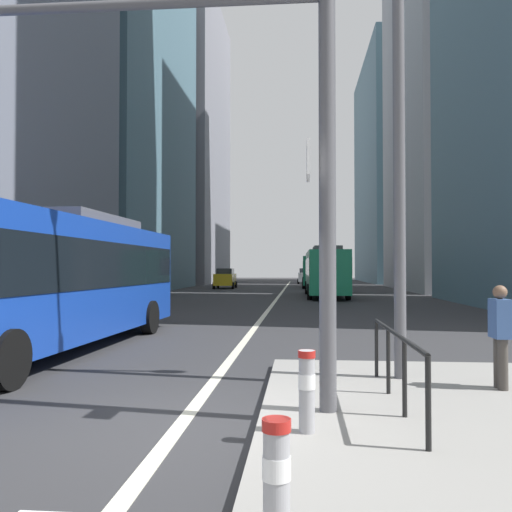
{
  "coord_description": "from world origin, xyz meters",
  "views": [
    {
      "loc": [
        1.52,
        -6.53,
        1.99
      ],
      "look_at": [
        -1.28,
        26.21,
        2.74
      ],
      "focal_mm": 36.64,
      "sensor_mm": 36.0,
      "label": 1
    }
  ],
  "objects_px": {
    "city_bus_red_distant": "(315,269)",
    "car_oncoming_mid": "(225,278)",
    "street_lamp_post": "(399,74)",
    "city_bus_red_receding": "(326,270)",
    "bollard_left": "(277,476)",
    "pedestrian_waiting": "(500,332)",
    "city_bus_blue_oncoming": "(52,274)",
    "car_receding_far": "(306,276)",
    "traffic_signal_gantry": "(171,109)",
    "car_receding_near": "(324,276)",
    "bollard_right": "(307,387)"
  },
  "relations": [
    {
      "from": "city_bus_red_receding",
      "to": "bollard_left",
      "type": "height_order",
      "value": "city_bus_red_receding"
    },
    {
      "from": "car_receding_far",
      "to": "bollard_right",
      "type": "height_order",
      "value": "car_receding_far"
    },
    {
      "from": "bollard_right",
      "to": "city_bus_red_distant",
      "type": "bearing_deg",
      "value": 88.27
    },
    {
      "from": "city_bus_blue_oncoming",
      "to": "bollard_left",
      "type": "relative_size",
      "value": 13.69
    },
    {
      "from": "bollard_right",
      "to": "city_bus_blue_oncoming",
      "type": "bearing_deg",
      "value": 134.79
    },
    {
      "from": "car_receding_near",
      "to": "bollard_right",
      "type": "relative_size",
      "value": 4.53
    },
    {
      "from": "city_bus_red_receding",
      "to": "bollard_left",
      "type": "distance_m",
      "value": 32.82
    },
    {
      "from": "car_oncoming_mid",
      "to": "street_lamp_post",
      "type": "height_order",
      "value": "street_lamp_post"
    },
    {
      "from": "city_bus_red_distant",
      "to": "car_oncoming_mid",
      "type": "distance_m",
      "value": 9.56
    },
    {
      "from": "street_lamp_post",
      "to": "city_bus_red_receding",
      "type": "bearing_deg",
      "value": 89.87
    },
    {
      "from": "city_bus_red_receding",
      "to": "car_receding_far",
      "type": "height_order",
      "value": "city_bus_red_receding"
    },
    {
      "from": "street_lamp_post",
      "to": "bollard_right",
      "type": "relative_size",
      "value": 8.76
    },
    {
      "from": "bollard_left",
      "to": "pedestrian_waiting",
      "type": "relative_size",
      "value": 0.53
    },
    {
      "from": "city_bus_blue_oncoming",
      "to": "car_oncoming_mid",
      "type": "bearing_deg",
      "value": 92.2
    },
    {
      "from": "traffic_signal_gantry",
      "to": "street_lamp_post",
      "type": "height_order",
      "value": "street_lamp_post"
    },
    {
      "from": "car_oncoming_mid",
      "to": "bollard_right",
      "type": "distance_m",
      "value": 45.28
    },
    {
      "from": "traffic_signal_gantry",
      "to": "bollard_right",
      "type": "relative_size",
      "value": 6.78
    },
    {
      "from": "car_receding_near",
      "to": "traffic_signal_gantry",
      "type": "xyz_separation_m",
      "value": [
        -4.61,
        -57.86,
        3.13
      ]
    },
    {
      "from": "pedestrian_waiting",
      "to": "bollard_left",
      "type": "bearing_deg",
      "value": -123.73
    },
    {
      "from": "city_bus_red_receding",
      "to": "city_bus_red_distant",
      "type": "bearing_deg",
      "value": 90.64
    },
    {
      "from": "bollard_left",
      "to": "car_oncoming_mid",
      "type": "bearing_deg",
      "value": 98.66
    },
    {
      "from": "city_bus_blue_oncoming",
      "to": "pedestrian_waiting",
      "type": "height_order",
      "value": "city_bus_blue_oncoming"
    },
    {
      "from": "bollard_right",
      "to": "city_bus_red_receding",
      "type": "bearing_deg",
      "value": 86.87
    },
    {
      "from": "city_bus_red_receding",
      "to": "traffic_signal_gantry",
      "type": "relative_size",
      "value": 1.71
    },
    {
      "from": "car_receding_far",
      "to": "pedestrian_waiting",
      "type": "distance_m",
      "value": 57.14
    },
    {
      "from": "traffic_signal_gantry",
      "to": "pedestrian_waiting",
      "type": "xyz_separation_m",
      "value": [
        4.75,
        1.48,
        -3.1
      ]
    },
    {
      "from": "city_bus_red_receding",
      "to": "car_oncoming_mid",
      "type": "xyz_separation_m",
      "value": [
        -9.06,
        14.37,
        -0.84
      ]
    },
    {
      "from": "city_bus_blue_oncoming",
      "to": "pedestrian_waiting",
      "type": "distance_m",
      "value": 9.63
    },
    {
      "from": "street_lamp_post",
      "to": "pedestrian_waiting",
      "type": "height_order",
      "value": "street_lamp_post"
    },
    {
      "from": "car_oncoming_mid",
      "to": "car_receding_near",
      "type": "height_order",
      "value": "same"
    },
    {
      "from": "city_bus_red_distant",
      "to": "street_lamp_post",
      "type": "distance_m",
      "value": 45.24
    },
    {
      "from": "bollard_left",
      "to": "city_bus_blue_oncoming",
      "type": "bearing_deg",
      "value": 124.12
    },
    {
      "from": "car_receding_far",
      "to": "pedestrian_waiting",
      "type": "height_order",
      "value": "car_receding_far"
    },
    {
      "from": "traffic_signal_gantry",
      "to": "bollard_right",
      "type": "height_order",
      "value": "traffic_signal_gantry"
    },
    {
      "from": "traffic_signal_gantry",
      "to": "car_receding_near",
      "type": "bearing_deg",
      "value": 85.45
    },
    {
      "from": "car_receding_far",
      "to": "traffic_signal_gantry",
      "type": "distance_m",
      "value": 58.69
    },
    {
      "from": "car_oncoming_mid",
      "to": "traffic_signal_gantry",
      "type": "height_order",
      "value": "traffic_signal_gantry"
    },
    {
      "from": "city_bus_red_distant",
      "to": "car_receding_far",
      "type": "xyz_separation_m",
      "value": [
        -0.88,
        11.3,
        -0.85
      ]
    },
    {
      "from": "city_bus_red_receding",
      "to": "bollard_right",
      "type": "bearing_deg",
      "value": -93.13
    },
    {
      "from": "city_bus_red_distant",
      "to": "bollard_left",
      "type": "height_order",
      "value": "city_bus_red_distant"
    },
    {
      "from": "car_oncoming_mid",
      "to": "traffic_signal_gantry",
      "type": "relative_size",
      "value": 0.74
    },
    {
      "from": "city_bus_red_distant",
      "to": "bollard_left",
      "type": "bearing_deg",
      "value": -91.91
    },
    {
      "from": "city_bus_blue_oncoming",
      "to": "car_receding_near",
      "type": "bearing_deg",
      "value": 80.6
    },
    {
      "from": "city_bus_red_receding",
      "to": "car_oncoming_mid",
      "type": "height_order",
      "value": "city_bus_red_receding"
    },
    {
      "from": "car_oncoming_mid",
      "to": "city_bus_red_receding",
      "type": "bearing_deg",
      "value": -57.76
    },
    {
      "from": "city_bus_red_receding",
      "to": "city_bus_red_distant",
      "type": "relative_size",
      "value": 0.92
    },
    {
      "from": "car_oncoming_mid",
      "to": "pedestrian_waiting",
      "type": "height_order",
      "value": "car_oncoming_mid"
    },
    {
      "from": "city_bus_red_receding",
      "to": "bollard_left",
      "type": "relative_size",
      "value": 12.58
    },
    {
      "from": "city_bus_red_receding",
      "to": "city_bus_red_distant",
      "type": "distance_m",
      "value": 17.84
    },
    {
      "from": "car_receding_near",
      "to": "car_receding_far",
      "type": "height_order",
      "value": "same"
    }
  ]
}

